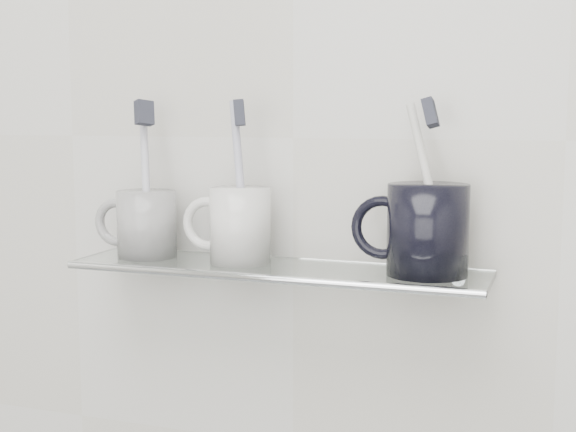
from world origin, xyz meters
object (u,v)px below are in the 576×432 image
at_px(mug_left, 147,224).
at_px(mug_center, 240,225).
at_px(shelf_glass, 276,269).
at_px(mug_right, 428,230).

xyz_separation_m(mug_left, mug_center, (0.13, 0.00, 0.00)).
height_order(shelf_glass, mug_center, mug_center).
bearing_deg(mug_center, shelf_glass, -16.21).
relative_size(shelf_glass, mug_center, 5.45).
distance_m(shelf_glass, mug_right, 0.19).
height_order(shelf_glass, mug_left, mug_left).
xyz_separation_m(mug_center, mug_right, (0.23, 0.00, 0.01)).
height_order(mug_left, mug_right, mug_right).
bearing_deg(mug_left, mug_center, -23.52).
bearing_deg(mug_left, mug_right, -23.52).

